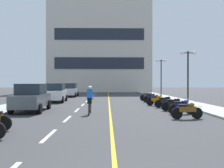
{
  "coord_description": "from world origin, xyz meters",
  "views": [
    {
      "loc": [
        0.08,
        -2.69,
        1.89
      ],
      "look_at": [
        0.44,
        16.01,
        1.78
      ],
      "focal_mm": 38.93,
      "sensor_mm": 36.0,
      "label": 1
    }
  ],
  "objects": [
    {
      "name": "parked_car_mid",
      "position": [
        -4.98,
        21.12,
        0.92
      ],
      "size": [
        2.09,
        4.28,
        1.82
      ],
      "color": "black",
      "rests_on": "ground"
    },
    {
      "name": "motorcycle_8",
      "position": [
        4.44,
        18.79,
        0.47
      ],
      "size": [
        1.64,
        0.78,
        0.92
      ],
      "color": "black",
      "rests_on": "ground"
    },
    {
      "name": "motorcycle_10",
      "position": [
        4.36,
        22.62,
        0.47
      ],
      "size": [
        1.7,
        0.6,
        0.92
      ],
      "color": "black",
      "rests_on": "ground"
    },
    {
      "name": "motorcycle_5",
      "position": [
        4.52,
        13.31,
        0.47
      ],
      "size": [
        1.7,
        0.6,
        0.92
      ],
      "color": "black",
      "rests_on": "ground"
    },
    {
      "name": "cyclist_rider",
      "position": [
        -0.97,
        11.8,
        0.89
      ],
      "size": [
        0.42,
        1.77,
        1.71
      ],
      "color": "black",
      "rests_on": "ground"
    },
    {
      "name": "lane_dash_9",
      "position": [
        -2.0,
        38.0,
        0.0
      ],
      "size": [
        0.14,
        2.2,
        0.01
      ],
      "primitive_type": "cube",
      "color": "silver",
      "rests_on": "ground"
    },
    {
      "name": "office_building",
      "position": [
        -1.48,
        49.45,
        9.53
      ],
      "size": [
        20.92,
        9.03,
        19.06
      ],
      "color": "beige",
      "rests_on": "ground"
    },
    {
      "name": "street_lamp_mid",
      "position": [
        7.12,
        18.34,
        3.5
      ],
      "size": [
        1.46,
        0.36,
        4.55
      ],
      "color": "black",
      "rests_on": "curb_right"
    },
    {
      "name": "street_lamp_far",
      "position": [
        7.32,
        29.78,
        3.73
      ],
      "size": [
        1.46,
        0.36,
        4.9
      ],
      "color": "black",
      "rests_on": "curb_right"
    },
    {
      "name": "lane_dash_4",
      "position": [
        -2.0,
        18.0,
        0.0
      ],
      "size": [
        0.14,
        2.2,
        0.01
      ],
      "primitive_type": "cube",
      "color": "silver",
      "rests_on": "ground"
    },
    {
      "name": "motorcycle_6",
      "position": [
        4.46,
        15.51,
        0.47
      ],
      "size": [
        1.69,
        0.61,
        0.92
      ],
      "color": "black",
      "rests_on": "ground"
    },
    {
      "name": "lane_dash_10",
      "position": [
        -2.0,
        42.0,
        0.0
      ],
      "size": [
        0.14,
        2.2,
        0.01
      ],
      "primitive_type": "cube",
      "color": "silver",
      "rests_on": "ground"
    },
    {
      "name": "lane_dash_5",
      "position": [
        -2.0,
        22.0,
        0.0
      ],
      "size": [
        0.14,
        2.2,
        0.01
      ],
      "primitive_type": "cube",
      "color": "silver",
      "rests_on": "ground"
    },
    {
      "name": "lane_dash_7",
      "position": [
        -2.0,
        30.0,
        0.0
      ],
      "size": [
        0.14,
        2.2,
        0.01
      ],
      "primitive_type": "cube",
      "color": "silver",
      "rests_on": "ground"
    },
    {
      "name": "curb_left",
      "position": [
        -7.2,
        24.0,
        0.06
      ],
      "size": [
        2.4,
        72.0,
        0.12
      ],
      "primitive_type": "cube",
      "color": "#A8A8A3",
      "rests_on": "ground"
    },
    {
      "name": "lane_dash_1",
      "position": [
        -2.0,
        6.0,
        0.0
      ],
      "size": [
        0.14,
        2.2,
        0.01
      ],
      "primitive_type": "cube",
      "color": "silver",
      "rests_on": "ground"
    },
    {
      "name": "motorcycle_7",
      "position": [
        4.14,
        17.09,
        0.47
      ],
      "size": [
        1.7,
        0.6,
        0.92
      ],
      "color": "black",
      "rests_on": "ground"
    },
    {
      "name": "lane_dash_8",
      "position": [
        -2.0,
        34.0,
        0.0
      ],
      "size": [
        0.14,
        2.2,
        0.01
      ],
      "primitive_type": "cube",
      "color": "silver",
      "rests_on": "ground"
    },
    {
      "name": "parked_car_far",
      "position": [
        -4.9,
        29.89,
        0.92
      ],
      "size": [
        1.93,
        4.21,
        1.82
      ],
      "color": "black",
      "rests_on": "ground"
    },
    {
      "name": "ground_plane",
      "position": [
        0.0,
        21.0,
        0.0
      ],
      "size": [
        140.0,
        140.0,
        0.0
      ],
      "primitive_type": "plane",
      "color": "#38383A"
    },
    {
      "name": "lane_dash_3",
      "position": [
        -2.0,
        14.0,
        0.0
      ],
      "size": [
        0.14,
        2.2,
        0.01
      ],
      "primitive_type": "cube",
      "color": "silver",
      "rests_on": "ground"
    },
    {
      "name": "lane_dash_11",
      "position": [
        -2.0,
        46.0,
        0.0
      ],
      "size": [
        0.14,
        2.2,
        0.01
      ],
      "primitive_type": "cube",
      "color": "silver",
      "rests_on": "ground"
    },
    {
      "name": "lane_dash_6",
      "position": [
        -2.0,
        26.0,
        0.0
      ],
      "size": [
        0.14,
        2.2,
        0.01
      ],
      "primitive_type": "cube",
      "color": "silver",
      "rests_on": "ground"
    },
    {
      "name": "lane_dash_2",
      "position": [
        -2.0,
        10.0,
        0.0
      ],
      "size": [
        0.14,
        2.2,
        0.01
      ],
      "primitive_type": "cube",
      "color": "silver",
      "rests_on": "ground"
    },
    {
      "name": "curb_right",
      "position": [
        7.2,
        24.0,
        0.06
      ],
      "size": [
        2.4,
        72.0,
        0.12
      ],
      "primitive_type": "cube",
      "color": "#A8A8A3",
      "rests_on": "ground"
    },
    {
      "name": "motorcycle_4",
      "position": [
        4.54,
        11.73,
        0.47
      ],
      "size": [
        1.68,
        0.65,
        0.92
      ],
      "color": "black",
      "rests_on": "ground"
    },
    {
      "name": "motorcycle_9",
      "position": [
        4.3,
        20.58,
        0.47
      ],
      "size": [
        1.66,
        0.74,
        0.92
      ],
      "color": "black",
      "rests_on": "ground"
    },
    {
      "name": "centre_line_yellow",
      "position": [
        0.25,
        24.0,
        0.0
      ],
      "size": [
        0.12,
        66.0,
        0.01
      ],
      "primitive_type": "cube",
      "color": "gold",
      "rests_on": "ground"
    },
    {
      "name": "motorcycle_3",
      "position": [
        4.22,
        9.79,
        0.47
      ],
      "size": [
        1.7,
        0.6,
        0.92
      ],
      "color": "black",
      "rests_on": "ground"
    },
    {
      "name": "parked_car_near",
      "position": [
        -4.91,
        13.35,
        0.92
      ],
      "size": [
        2.08,
        4.27,
        1.82
      ],
      "color": "black",
      "rests_on": "ground"
    }
  ]
}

